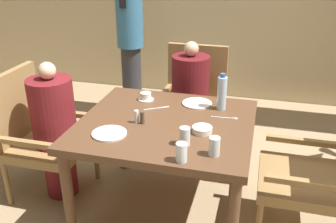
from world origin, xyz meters
TOP-DOWN VIEW (x-y plane):
  - ground_plane at (0.00, 0.00)m, footprint 16.00×16.00m
  - dining_table at (0.00, 0.00)m, footprint 1.15×1.05m
  - chair_left_side at (-1.00, 0.00)m, footprint 0.56×0.55m
  - diner_in_left_chair at (-0.85, 0.00)m, footprint 0.32×0.32m
  - chair_far_side at (0.00, 0.95)m, footprint 0.55×0.56m
  - diner_in_far_chair at (-0.00, 0.80)m, footprint 0.32×0.32m
  - chair_right_side at (1.00, 0.00)m, footprint 0.56×0.55m
  - standing_host at (-0.83, 1.59)m, footprint 0.28×0.32m
  - plate_main_left at (-0.29, -0.27)m, footprint 0.22×0.22m
  - plate_main_right at (0.14, 0.34)m, footprint 0.22×0.22m
  - teacup_with_saucer at (-0.25, 0.33)m, footprint 0.12×0.12m
  - bowl_small at (0.26, -0.09)m, footprint 0.13×0.13m
  - water_bottle at (0.33, 0.30)m, footprint 0.07×0.07m
  - glass_tall_near at (0.21, -0.46)m, footprint 0.06×0.06m
  - glass_tall_mid at (0.37, -0.35)m, footprint 0.06×0.06m
  - glass_tall_far at (0.19, -0.27)m, footprint 0.06×0.06m
  - salt_shaker at (-0.18, -0.07)m, footprint 0.03×0.03m
  - pepper_shaker at (-0.14, -0.07)m, footprint 0.03×0.03m
  - fork_beside_plate at (0.39, 0.15)m, footprint 0.18×0.03m
  - knife_beside_plate at (-0.11, 0.19)m, footprint 0.17×0.11m

SIDE VIEW (x-z plane):
  - ground_plane at x=0.00m, z-range 0.00..0.00m
  - chair_left_side at x=-1.00m, z-range 0.03..1.00m
  - chair_far_side at x=0.00m, z-range 0.03..1.00m
  - chair_right_side at x=1.00m, z-range 0.03..1.00m
  - diner_in_left_chair at x=-0.85m, z-range 0.01..1.08m
  - diner_in_far_chair at x=0.00m, z-range 0.01..1.09m
  - dining_table at x=0.00m, z-range 0.27..1.00m
  - fork_beside_plate at x=0.39m, z-range 0.72..0.73m
  - knife_beside_plate at x=-0.11m, z-range 0.72..0.73m
  - plate_main_left at x=-0.29m, z-range 0.72..0.74m
  - plate_main_right at x=0.14m, z-range 0.72..0.74m
  - bowl_small at x=0.26m, z-range 0.72..0.76m
  - teacup_with_saucer at x=-0.25m, z-range 0.72..0.78m
  - pepper_shaker at x=-0.14m, z-range 0.72..0.81m
  - salt_shaker at x=-0.18m, z-range 0.72..0.81m
  - glass_tall_near at x=0.21m, z-range 0.72..0.83m
  - glass_tall_mid at x=0.37m, z-range 0.72..0.83m
  - glass_tall_far at x=0.19m, z-range 0.72..0.83m
  - water_bottle at x=0.33m, z-range 0.71..0.98m
  - standing_host at x=-0.83m, z-range 0.06..1.73m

